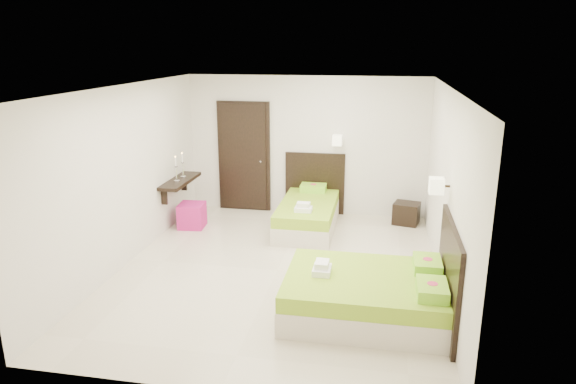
% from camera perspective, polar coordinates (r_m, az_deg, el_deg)
% --- Properties ---
extents(floor, '(5.50, 5.50, 0.00)m').
position_cam_1_polar(floor, '(7.50, -1.18, -8.70)').
color(floor, beige).
rests_on(floor, ground).
extents(bed_single, '(1.13, 1.89, 1.56)m').
position_cam_1_polar(bed_single, '(9.10, 2.29, -2.24)').
color(bed_single, beige).
rests_on(bed_single, ground).
extents(bed_double, '(1.92, 1.64, 1.59)m').
position_cam_1_polar(bed_double, '(6.31, 9.35, -11.05)').
color(bed_double, beige).
rests_on(bed_double, ground).
extents(nightstand, '(0.52, 0.48, 0.39)m').
position_cam_1_polar(nightstand, '(9.54, 13.00, -2.32)').
color(nightstand, black).
rests_on(nightstand, ground).
extents(ottoman, '(0.47, 0.47, 0.43)m').
position_cam_1_polar(ottoman, '(9.28, -10.62, -2.57)').
color(ottoman, '#AA1666').
rests_on(ottoman, ground).
extents(door, '(1.02, 0.15, 2.14)m').
position_cam_1_polar(door, '(9.94, -4.91, 3.88)').
color(door, black).
rests_on(door, ground).
extents(console_shelf, '(0.35, 1.20, 0.78)m').
position_cam_1_polar(console_shelf, '(9.26, -11.94, 1.18)').
color(console_shelf, black).
rests_on(console_shelf, ground).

